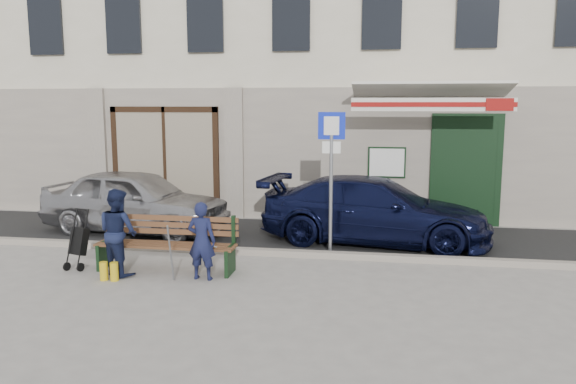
% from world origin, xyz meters
% --- Properties ---
extents(ground, '(80.00, 80.00, 0.00)m').
position_xyz_m(ground, '(0.00, 0.00, 0.00)').
color(ground, '#9E9991').
rests_on(ground, ground).
extents(asphalt_lane, '(60.00, 3.20, 0.01)m').
position_xyz_m(asphalt_lane, '(0.00, 3.10, 0.01)').
color(asphalt_lane, '#282828').
rests_on(asphalt_lane, ground).
extents(curb, '(60.00, 0.18, 0.12)m').
position_xyz_m(curb, '(0.00, 1.50, 0.06)').
color(curb, '#9E9384').
rests_on(curb, ground).
extents(building, '(20.00, 8.27, 10.00)m').
position_xyz_m(building, '(0.01, 8.45, 4.97)').
color(building, beige).
rests_on(building, ground).
extents(car_silver, '(4.35, 2.22, 1.42)m').
position_xyz_m(car_silver, '(-3.14, 2.92, 0.71)').
color(car_silver, '#A8A8AD').
rests_on(car_silver, ground).
extents(car_navy, '(4.81, 2.43, 1.34)m').
position_xyz_m(car_navy, '(2.07, 2.86, 0.67)').
color(car_navy, black).
rests_on(car_navy, ground).
extents(parking_sign, '(0.49, 0.08, 2.67)m').
position_xyz_m(parking_sign, '(1.26, 1.75, 1.79)').
color(parking_sign, gray).
rests_on(parking_sign, ground).
extents(bench, '(2.40, 1.17, 0.98)m').
position_xyz_m(bench, '(-1.44, 0.27, 0.46)').
color(bench, brown).
rests_on(bench, ground).
extents(man, '(0.48, 0.33, 1.28)m').
position_xyz_m(man, '(-0.64, -0.08, 0.64)').
color(man, '#161A3D').
rests_on(man, ground).
extents(woman, '(0.88, 0.82, 1.44)m').
position_xyz_m(woman, '(-2.09, -0.04, 0.72)').
color(woman, '#141B39').
rests_on(woman, ground).
extents(stroller, '(0.36, 0.46, 1.02)m').
position_xyz_m(stroller, '(-2.94, 0.18, 0.45)').
color(stroller, black).
rests_on(stroller, ground).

